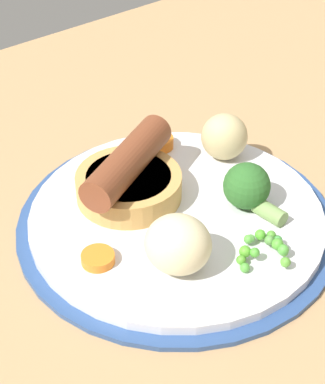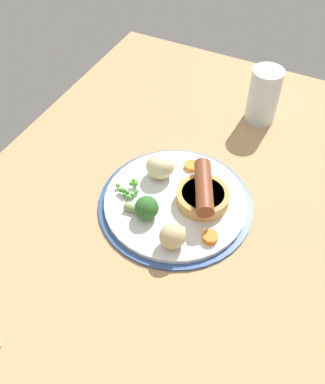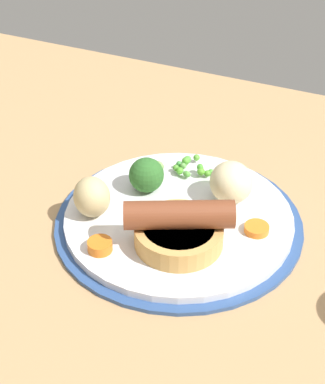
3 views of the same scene
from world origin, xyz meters
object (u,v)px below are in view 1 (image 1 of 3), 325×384
dinner_plate (177,219)px  carrot_slice_2 (160,142)px  pea_pile (266,247)px  potato_chunk_1 (224,137)px  potato_chunk_0 (178,244)px  carrot_slice_1 (98,258)px  sausage_pudding (129,178)px  broccoli_floret_near (248,188)px

dinner_plate → carrot_slice_2: bearing=-120.8°
pea_pile → potato_chunk_1: bearing=-119.3°
potato_chunk_0 → carrot_slice_1: bearing=-43.9°
potato_chunk_0 → carrot_slice_2: size_ratio=2.00×
pea_pile → potato_chunk_0: potato_chunk_0 is taller
potato_chunk_1 → carrot_slice_1: size_ratio=1.72×
sausage_pudding → broccoli_floret_near: sausage_pudding is taller
pea_pile → carrot_slice_2: size_ratio=1.89×
dinner_plate → potato_chunk_1: 10.27cm
carrot_slice_1 → broccoli_floret_near: bearing=170.4°
dinner_plate → sausage_pudding: bearing=-67.3°
potato_chunk_0 → sausage_pudding: bearing=-104.1°
pea_pile → carrot_slice_1: (11.10, -7.80, -0.38)cm
carrot_slice_2 → dinner_plate: bearing=59.2°
broccoli_floret_near → dinner_plate: bearing=54.7°
potato_chunk_1 → potato_chunk_0: bearing=33.7°
dinner_plate → broccoli_floret_near: bearing=149.4°
broccoli_floret_near → carrot_slice_2: (0.16, -12.11, -1.41)cm
potato_chunk_1 → carrot_slice_2: (3.75, -5.22, -1.77)cm
broccoli_floret_near → potato_chunk_1: (-3.58, -6.90, 0.36)cm
broccoli_floret_near → carrot_slice_2: broccoli_floret_near is taller
pea_pile → potato_chunk_0: (6.48, -3.35, 1.64)cm
broccoli_floret_near → potato_chunk_0: (9.77, 2.01, 0.43)cm
sausage_pudding → broccoli_floret_near: (-7.33, 7.72, -0.09)cm
carrot_slice_1 → pea_pile: bearing=144.9°
potato_chunk_0 → potato_chunk_1: 16.05cm
sausage_pudding → pea_pile: size_ratio=2.34×
pea_pile → potato_chunk_0: bearing=-27.3°
sausage_pudding → potato_chunk_0: bearing=50.6°
potato_chunk_1 → carrot_slice_1: potato_chunk_1 is taller
potato_chunk_0 → potato_chunk_1: (-13.36, -8.90, -0.07)cm
sausage_pudding → potato_chunk_0: sausage_pudding is taller
carrot_slice_2 → broccoli_floret_near: bearing=90.8°
potato_chunk_0 → carrot_slice_2: (-9.61, -14.12, -1.84)cm
broccoli_floret_near → potato_chunk_1: bearing=-32.1°
sausage_pudding → pea_pile: 13.75cm
carrot_slice_2 → potato_chunk_1: bearing=125.7°
pea_pile → broccoli_floret_near: 6.40cm
pea_pile → potato_chunk_1: potato_chunk_1 is taller
sausage_pudding → pea_pile: sausage_pudding is taller
pea_pile → carrot_slice_2: bearing=-100.2°
potato_chunk_1 → pea_pile: bearing=60.7°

